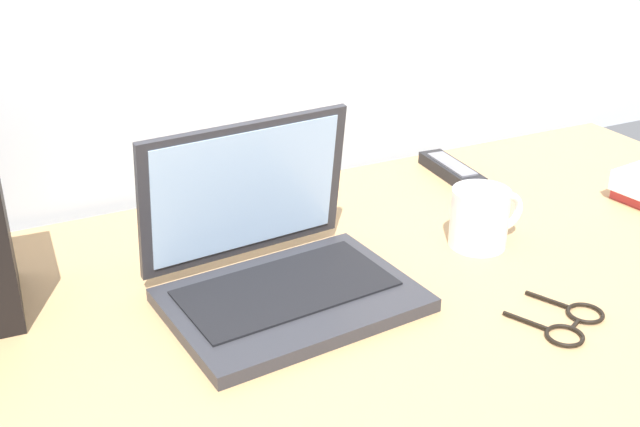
{
  "coord_description": "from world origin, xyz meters",
  "views": [
    {
      "loc": [
        -0.43,
        -0.78,
        0.56
      ],
      "look_at": [
        -0.04,
        0.0,
        0.15
      ],
      "focal_mm": 43.42,
      "sensor_mm": 36.0,
      "label": 1
    }
  ],
  "objects_px": {
    "coffee_mug": "(481,217)",
    "eyeglasses": "(572,323)",
    "remote_control_near": "(452,170)",
    "laptop": "(275,261)"
  },
  "relations": [
    {
      "from": "laptop",
      "to": "coffee_mug",
      "type": "distance_m",
      "value": 0.32
    },
    {
      "from": "remote_control_near",
      "to": "eyeglasses",
      "type": "bearing_deg",
      "value": -107.68
    },
    {
      "from": "coffee_mug",
      "to": "remote_control_near",
      "type": "relative_size",
      "value": 0.75
    },
    {
      "from": "laptop",
      "to": "eyeglasses",
      "type": "xyz_separation_m",
      "value": [
        0.29,
        -0.24,
        -0.04
      ]
    },
    {
      "from": "coffee_mug",
      "to": "eyeglasses",
      "type": "height_order",
      "value": "coffee_mug"
    },
    {
      "from": "remote_control_near",
      "to": "eyeglasses",
      "type": "xyz_separation_m",
      "value": [
        -0.15,
        -0.47,
        -0.01
      ]
    },
    {
      "from": "coffee_mug",
      "to": "eyeglasses",
      "type": "bearing_deg",
      "value": -97.46
    },
    {
      "from": "laptop",
      "to": "eyeglasses",
      "type": "distance_m",
      "value": 0.38
    },
    {
      "from": "eyeglasses",
      "to": "coffee_mug",
      "type": "bearing_deg",
      "value": 82.54
    },
    {
      "from": "laptop",
      "to": "remote_control_near",
      "type": "height_order",
      "value": "laptop"
    }
  ]
}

